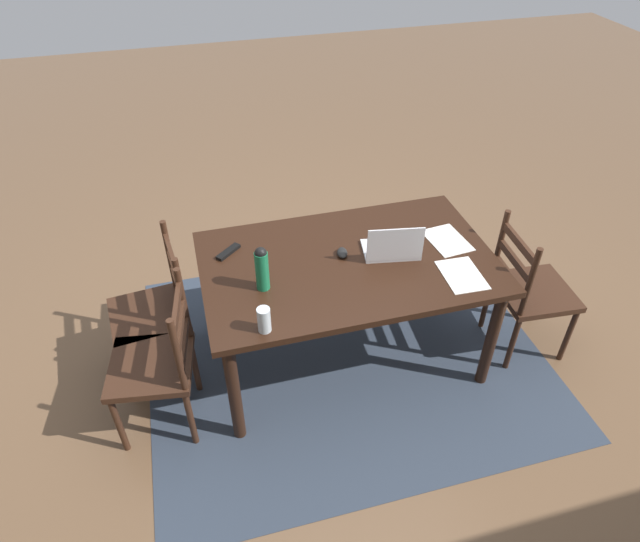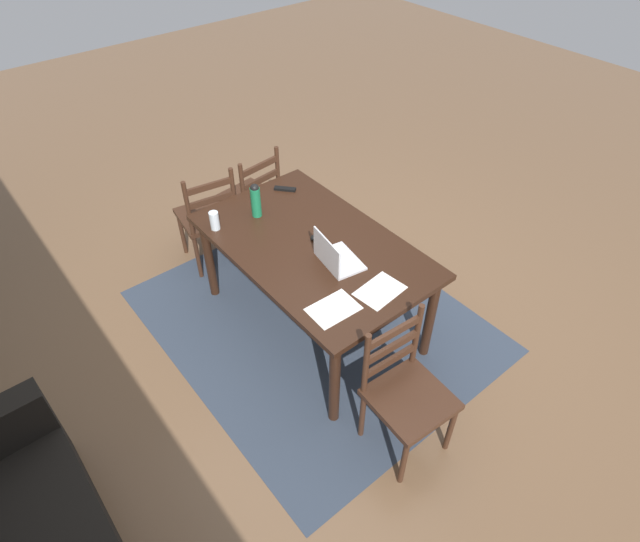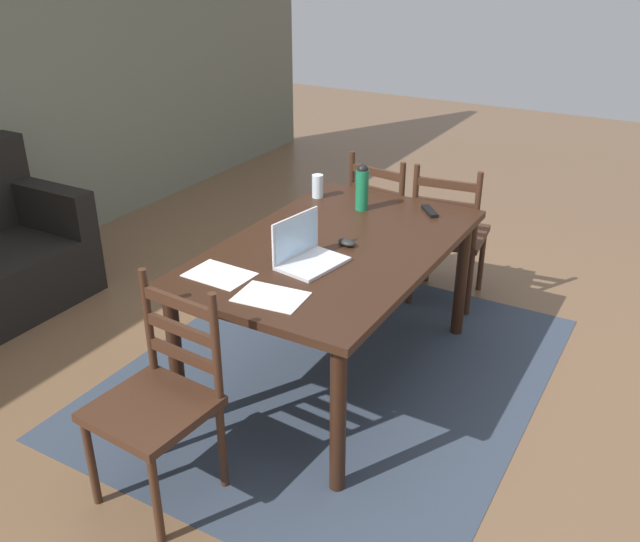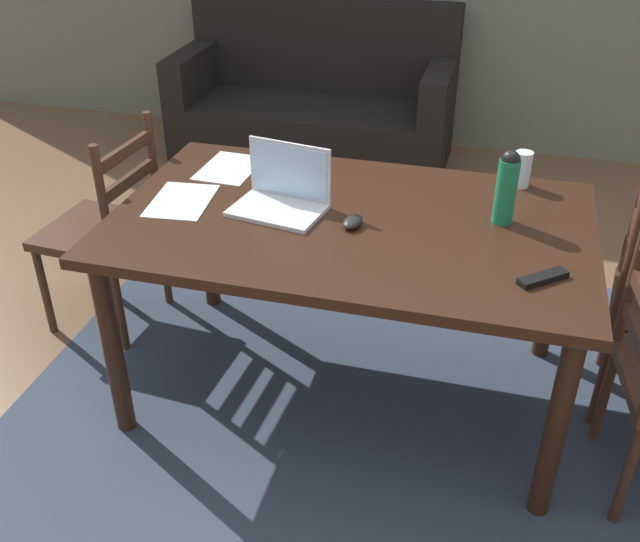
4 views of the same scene
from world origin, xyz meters
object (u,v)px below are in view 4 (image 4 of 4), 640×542
Objects in this scene: laptop at (283,193)px; tv_remote at (543,278)px; couch at (316,105)px; water_bottle at (507,186)px; dining_table at (350,240)px; computer_mouse at (353,222)px; drinking_glass at (522,169)px; chair_left_far at (106,231)px.

laptop is 2.07× the size of tv_remote.
water_bottle is at bearing -60.01° from couch.
computer_mouse is (0.02, -0.06, 0.10)m from dining_table.
couch is 18.00× the size of computer_mouse.
computer_mouse is at bearing -15.84° from laptop.
drinking_glass is 0.68m from tv_remote.
dining_table is at bearing 28.30° from tv_remote.
water_bottle reaches higher than dining_table.
drinking_glass is (0.05, 0.32, -0.07)m from water_bottle.
couch is 2.62m from water_bottle.
drinking_glass is 1.38× the size of computer_mouse.
chair_left_far is 0.97m from laptop.
couch is 2.41m from laptop.
water_bottle is at bearing 11.96° from dining_table.
computer_mouse reaches higher than tv_remote.
couch is (-0.76, 2.32, -0.34)m from dining_table.
tv_remote is (0.65, -0.25, 0.10)m from dining_table.
chair_left_far is at bearing 169.79° from dining_table.
water_bottle is (0.77, 0.09, 0.08)m from laptop.
chair_left_far is 1.75m from drinking_glass.
couch is 6.79× the size of water_bottle.
tv_remote is at bearing -61.11° from couch.
computer_mouse is at bearing -161.39° from water_bottle.
laptop is 1.33× the size of water_bottle.
couch is 2.37m from drinking_glass.
laptop reaches higher than computer_mouse.
water_bottle reaches higher than chair_left_far.
laptop is 0.78m from water_bottle.
computer_mouse is at bearing 32.38° from tv_remote.
tv_remote is at bearing -20.78° from dining_table.
chair_left_far is 1.71m from water_bottle.
drinking_glass is (1.70, 0.22, 0.39)m from chair_left_far.
couch is at bearing 108.21° from dining_table.
water_bottle reaches higher than couch.
couch reaches higher than computer_mouse.
laptop is at bearing -173.46° from water_bottle.
laptop reaches higher than couch.
water_bottle is (1.64, -0.09, 0.45)m from chair_left_far.
water_bottle reaches higher than computer_mouse.
computer_mouse is at bearing -71.79° from couch.
laptop is 2.55× the size of drinking_glass.
laptop is at bearing -77.57° from couch.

